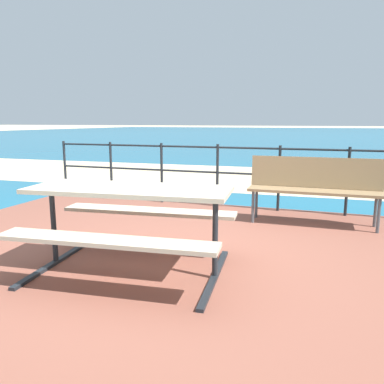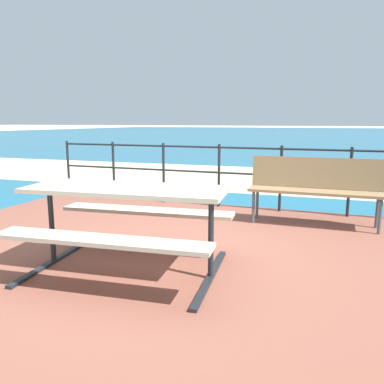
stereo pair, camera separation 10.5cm
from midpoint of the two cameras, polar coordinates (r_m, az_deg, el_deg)
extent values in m
plane|color=beige|center=(4.10, -4.96, -10.03)|extent=(240.00, 240.00, 0.00)
cube|color=brown|center=(4.09, -4.97, -9.64)|extent=(6.40, 5.20, 0.06)
cube|color=#196B8E|center=(43.53, 18.12, 8.15)|extent=(90.00, 90.00, 0.01)
cube|color=beige|center=(9.90, 10.35, 2.06)|extent=(54.11, 6.17, 0.01)
cube|color=#BCAD93|center=(3.49, -9.06, 0.40)|extent=(1.88, 0.84, 0.04)
cube|color=#BCAD93|center=(3.11, -12.69, -7.07)|extent=(1.84, 0.44, 0.04)
cube|color=#BCAD93|center=(4.03, -6.01, -2.84)|extent=(1.84, 0.44, 0.04)
cylinder|color=#1E2328|center=(3.95, -19.55, -4.63)|extent=(0.05, 0.05, 0.77)
cube|color=#1E2328|center=(4.06, -19.22, -9.69)|extent=(0.19, 1.30, 0.03)
cylinder|color=#1E2328|center=(3.35, 3.76, -6.70)|extent=(0.05, 0.05, 0.77)
cube|color=#1E2328|center=(3.48, 3.68, -12.53)|extent=(0.19, 1.30, 0.03)
cube|color=#8C704C|center=(5.31, 18.45, 0.05)|extent=(1.73, 0.41, 0.04)
cube|color=#8C704C|center=(5.45, 18.64, 2.74)|extent=(1.73, 0.07, 0.42)
cylinder|color=#4C5156|center=(5.28, 9.73, -2.16)|extent=(0.04, 0.04, 0.46)
cylinder|color=#4C5156|center=(5.57, 10.27, -1.52)|extent=(0.04, 0.04, 0.46)
cylinder|color=#4C5156|center=(5.26, 26.83, -3.23)|extent=(0.04, 0.04, 0.46)
cylinder|color=#4C5156|center=(5.55, 26.47, -2.52)|extent=(0.04, 0.04, 0.46)
cylinder|color=#1E2328|center=(7.54, -17.64, 3.43)|extent=(0.04, 0.04, 1.02)
cylinder|color=#1E2328|center=(6.98, -11.23, 3.19)|extent=(0.04, 0.04, 1.02)
cylinder|color=#1E2328|center=(6.53, -3.81, 2.87)|extent=(0.04, 0.04, 1.02)
cylinder|color=#1E2328|center=(6.20, 4.54, 2.45)|extent=(0.04, 0.04, 1.02)
cylinder|color=#1E2328|center=(6.01, 13.60, 1.93)|extent=(0.04, 0.04, 1.02)
cylinder|color=#1E2328|center=(5.99, 22.99, 1.35)|extent=(0.04, 0.04, 1.02)
cylinder|color=#1E2328|center=(6.15, 4.60, 6.68)|extent=(5.90, 0.03, 0.03)
cylinder|color=#1E2328|center=(6.19, 4.54, 2.91)|extent=(5.90, 0.03, 0.03)
camera|label=1|loc=(0.05, -89.40, 0.11)|focal=35.63mm
camera|label=2|loc=(0.05, 90.60, -0.11)|focal=35.63mm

